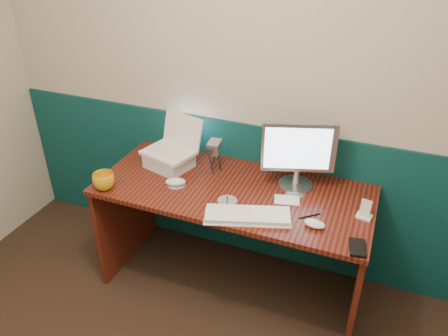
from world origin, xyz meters
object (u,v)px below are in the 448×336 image
at_px(laptop, 167,136).
at_px(keyboard, 247,216).
at_px(desk, 233,238).
at_px(monitor, 298,155).
at_px(mug, 104,181).
at_px(camcorder, 215,155).

xyz_separation_m(laptop, keyboard, (0.64, -0.33, -0.20)).
height_order(desk, monitor, monitor).
bearing_deg(monitor, desk, -172.14).
height_order(desk, mug, mug).
height_order(mug, camcorder, camcorder).
relative_size(laptop, keyboard, 0.67).
distance_m(monitor, keyboard, 0.47).
distance_m(laptop, monitor, 0.80).
height_order(desk, laptop, laptop).
bearing_deg(laptop, monitor, 20.90).
relative_size(laptop, camcorder, 1.37).
bearing_deg(keyboard, monitor, 50.14).
xyz_separation_m(desk, mug, (-0.70, -0.28, 0.42)).
xyz_separation_m(monitor, camcorder, (-0.51, -0.01, -0.10)).
bearing_deg(camcorder, laptop, -174.25).
relative_size(desk, mug, 12.65).
height_order(laptop, camcorder, laptop).
bearing_deg(camcorder, monitor, -4.82).
bearing_deg(monitor, laptop, 167.24).
bearing_deg(mug, camcorder, 39.28).
bearing_deg(laptop, camcorder, 27.61).
relative_size(keyboard, mug, 3.51).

